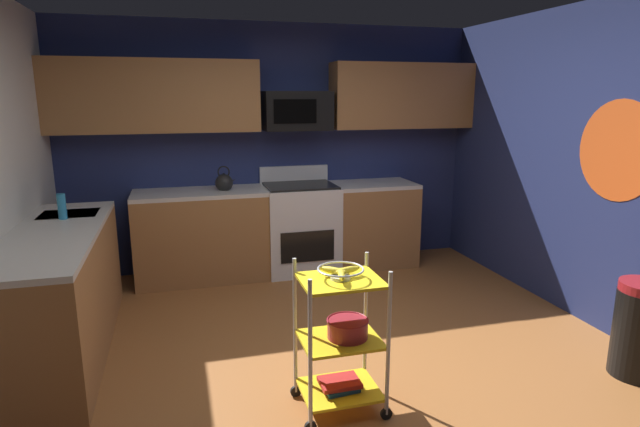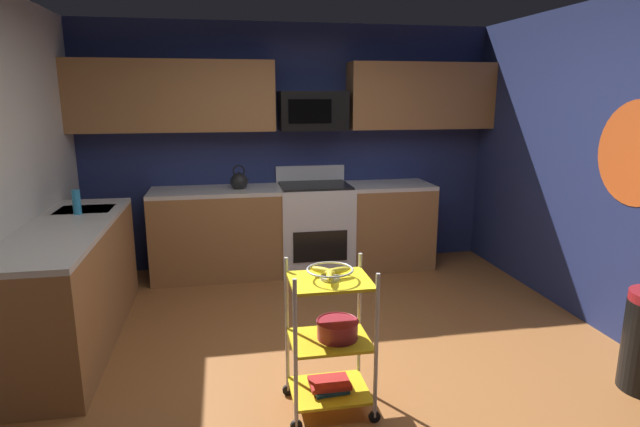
# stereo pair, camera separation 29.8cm
# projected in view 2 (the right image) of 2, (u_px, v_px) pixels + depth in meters

# --- Properties ---
(floor) EXTENTS (4.40, 4.80, 0.04)m
(floor) POSITION_uv_depth(u_px,v_px,m) (338.00, 369.00, 3.65)
(floor) COLOR #995B2D
(floor) RESTS_ON ground
(wall_back) EXTENTS (4.52, 0.06, 2.60)m
(wall_back) POSITION_uv_depth(u_px,v_px,m) (290.00, 147.00, 5.69)
(wall_back) COLOR navy
(wall_back) RESTS_ON ground
(wall_right) EXTENTS (0.06, 4.80, 2.60)m
(wall_right) POSITION_uv_depth(u_px,v_px,m) (640.00, 175.00, 3.76)
(wall_right) COLOR navy
(wall_right) RESTS_ON ground
(wall_flower_decal) EXTENTS (0.00, 0.77, 0.77)m
(wall_flower_decal) POSITION_uv_depth(u_px,v_px,m) (636.00, 154.00, 3.75)
(wall_flower_decal) COLOR #E5591E
(counter_run) EXTENTS (3.69, 2.68, 0.92)m
(counter_run) POSITION_uv_depth(u_px,v_px,m) (220.00, 247.00, 4.88)
(counter_run) COLOR #9E6B3D
(counter_run) RESTS_ON ground
(oven_range) EXTENTS (0.76, 0.65, 1.10)m
(oven_range) POSITION_uv_depth(u_px,v_px,m) (315.00, 226.00, 5.59)
(oven_range) COLOR white
(oven_range) RESTS_ON ground
(upper_cabinets) EXTENTS (4.40, 0.33, 0.70)m
(upper_cabinets) POSITION_uv_depth(u_px,v_px,m) (288.00, 96.00, 5.37)
(upper_cabinets) COLOR #9E6B3D
(microwave) EXTENTS (0.70, 0.39, 0.40)m
(microwave) POSITION_uv_depth(u_px,v_px,m) (313.00, 111.00, 5.42)
(microwave) COLOR black
(rolling_cart) EXTENTS (0.53, 0.40, 0.91)m
(rolling_cart) POSITION_uv_depth(u_px,v_px,m) (330.00, 340.00, 3.07)
(rolling_cart) COLOR silver
(rolling_cart) RESTS_ON ground
(fruit_bowl) EXTENTS (0.27, 0.27, 0.07)m
(fruit_bowl) POSITION_uv_depth(u_px,v_px,m) (330.00, 272.00, 2.97)
(fruit_bowl) COLOR silver
(fruit_bowl) RESTS_ON rolling_cart
(mixing_bowl_large) EXTENTS (0.25, 0.25, 0.11)m
(mixing_bowl_large) POSITION_uv_depth(u_px,v_px,m) (337.00, 329.00, 3.06)
(mixing_bowl_large) COLOR maroon
(mixing_bowl_large) RESTS_ON rolling_cart
(book_stack) EXTENTS (0.24, 0.20, 0.05)m
(book_stack) POSITION_uv_depth(u_px,v_px,m) (329.00, 385.00, 3.13)
(book_stack) COLOR #1E4C8C
(book_stack) RESTS_ON rolling_cart
(kettle) EXTENTS (0.21, 0.18, 0.26)m
(kettle) POSITION_uv_depth(u_px,v_px,m) (239.00, 181.00, 5.33)
(kettle) COLOR black
(kettle) RESTS_ON counter_run
(dish_soap_bottle) EXTENTS (0.06, 0.06, 0.20)m
(dish_soap_bottle) POSITION_uv_depth(u_px,v_px,m) (77.00, 202.00, 4.18)
(dish_soap_bottle) COLOR #2D8CBF
(dish_soap_bottle) RESTS_ON counter_run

